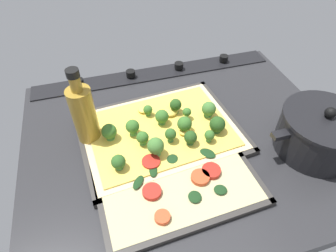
% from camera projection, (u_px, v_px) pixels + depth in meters
% --- Properties ---
extents(ground_plane, '(0.78, 0.65, 0.03)m').
position_uv_depth(ground_plane, '(184.00, 142.00, 0.72)').
color(ground_plane, '#28282B').
extents(stove_control_panel, '(0.75, 0.07, 0.03)m').
position_uv_depth(stove_control_panel, '(155.00, 72.00, 0.90)').
color(stove_control_panel, black).
rests_on(stove_control_panel, ground_plane).
extents(baking_tray_front, '(0.41, 0.33, 0.01)m').
position_uv_depth(baking_tray_front, '(160.00, 133.00, 0.71)').
color(baking_tray_front, '#33302D').
rests_on(baking_tray_front, ground_plane).
extents(broccoli_pizza, '(0.39, 0.30, 0.06)m').
position_uv_depth(broccoli_pizza, '(163.00, 130.00, 0.70)').
color(broccoli_pizza, beige).
rests_on(broccoli_pizza, baking_tray_front).
extents(baking_tray_back, '(0.35, 0.23, 0.01)m').
position_uv_depth(baking_tray_back, '(178.00, 186.00, 0.60)').
color(baking_tray_back, '#33302D').
rests_on(baking_tray_back, ground_plane).
extents(veggie_pizza_back, '(0.32, 0.21, 0.02)m').
position_uv_depth(veggie_pizza_back, '(178.00, 183.00, 0.60)').
color(veggie_pizza_back, tan).
rests_on(veggie_pizza_back, baking_tray_back).
extents(cooking_pot, '(0.26, 0.19, 0.12)m').
position_uv_depth(cooking_pot, '(320.00, 133.00, 0.65)').
color(cooking_pot, black).
rests_on(cooking_pot, ground_plane).
extents(oil_bottle, '(0.05, 0.05, 0.20)m').
position_uv_depth(oil_bottle, '(84.00, 115.00, 0.64)').
color(oil_bottle, olive).
rests_on(oil_bottle, ground_plane).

